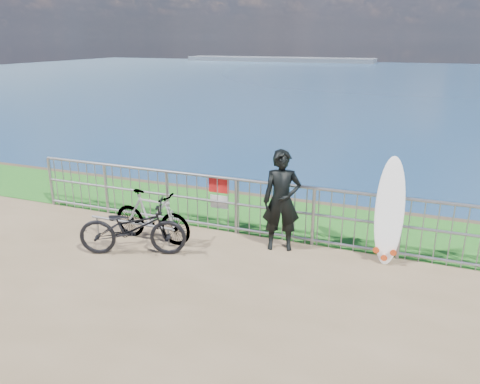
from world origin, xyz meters
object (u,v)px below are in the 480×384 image
at_px(bicycle_far, 152,216).
at_px(bicycle_near, 132,228).
at_px(surfboard, 389,215).
at_px(surfer, 282,201).

bearing_deg(bicycle_far, bicycle_near, -178.77).
xyz_separation_m(surfboard, bicycle_near, (-4.15, -1.34, -0.34)).
height_order(surfer, bicycle_near, surfer).
distance_m(surfer, bicycle_far, 2.43).
bearing_deg(bicycle_near, bicycle_far, -22.41).
bearing_deg(surfer, bicycle_near, -171.25).
xyz_separation_m(bicycle_near, bicycle_far, (0.02, 0.61, -0.00)).
xyz_separation_m(surfer, surfboard, (1.81, 0.18, -0.08)).
relative_size(bicycle_near, bicycle_far, 1.15).
height_order(surfboard, bicycle_near, surfboard).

